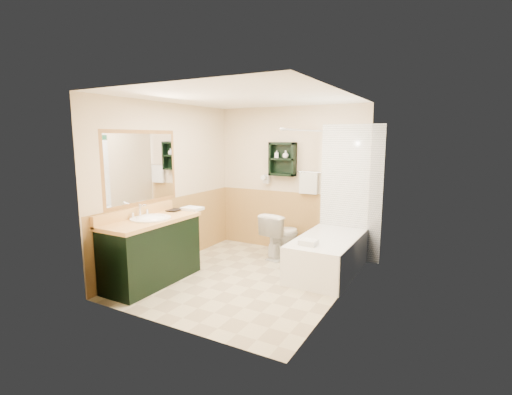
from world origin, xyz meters
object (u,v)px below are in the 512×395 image
object	(u,v)px
wall_shelf	(282,159)
soap_bottle_b	(286,155)
hair_dryer	(267,179)
toilet	(281,235)
soap_bottle_a	(277,156)
vanity_book	(169,203)
vanity	(152,251)
bathtub	(328,255)

from	to	relation	value
wall_shelf	soap_bottle_b	bearing A→B (deg)	-4.87
hair_dryer	wall_shelf	bearing A→B (deg)	-4.76
wall_shelf	hair_dryer	world-z (taller)	wall_shelf
hair_dryer	soap_bottle_b	xyz separation A→B (m)	(0.36, -0.03, 0.41)
toilet	soap_bottle_b	distance (m)	1.30
toilet	soap_bottle_a	distance (m)	1.30
soap_bottle_a	vanity_book	bearing A→B (deg)	-121.51
soap_bottle_b	vanity	bearing A→B (deg)	-114.37
bathtub	soap_bottle_b	size ratio (longest dim) A/B	11.84
bathtub	wall_shelf	bearing A→B (deg)	147.02
bathtub	vanity_book	bearing A→B (deg)	-156.59
hair_dryer	soap_bottle_b	distance (m)	0.55
hair_dryer	toilet	bearing A→B (deg)	-38.38
vanity_book	soap_bottle_a	size ratio (longest dim) A/B	1.70
vanity	bathtub	distance (m)	2.41
vanity	soap_bottle_b	distance (m)	2.60
wall_shelf	toilet	size ratio (longest dim) A/B	0.75
wall_shelf	soap_bottle_a	distance (m)	0.11
vanity_book	soap_bottle_a	bearing A→B (deg)	50.48
wall_shelf	hair_dryer	xyz separation A→B (m)	(-0.30, 0.02, -0.35)
vanity	vanity_book	distance (m)	0.78
vanity	bathtub	xyz separation A→B (m)	(1.92, 1.44, -0.17)
soap_bottle_a	soap_bottle_b	distance (m)	0.16
bathtub	vanity_book	distance (m)	2.38
vanity	toilet	distance (m)	2.06
soap_bottle_b	hair_dryer	bearing A→B (deg)	175.22
soap_bottle_b	bathtub	bearing A→B (deg)	-34.33
bathtub	soap_bottle_a	size ratio (longest dim) A/B	11.61
hair_dryer	toilet	size ratio (longest dim) A/B	0.33
toilet	soap_bottle_b	world-z (taller)	soap_bottle_b
bathtub	vanity_book	world-z (taller)	vanity_book
vanity_book	soap_bottle_b	xyz separation A→B (m)	(1.12, 1.56, 0.64)
wall_shelf	soap_bottle_a	bearing A→B (deg)	-177.19
bathtub	soap_bottle_a	xyz separation A→B (m)	(-1.13, 0.66, 1.34)
wall_shelf	vanity_book	distance (m)	1.98
vanity_book	soap_bottle_a	xyz separation A→B (m)	(0.96, 1.56, 0.62)
vanity	soap_bottle_b	size ratio (longest dim) A/B	10.71
hair_dryer	bathtub	bearing A→B (deg)	-27.51
wall_shelf	toilet	world-z (taller)	wall_shelf
bathtub	soap_bottle_b	world-z (taller)	soap_bottle_b
vanity	soap_bottle_a	bearing A→B (deg)	69.35
bathtub	soap_bottle_b	distance (m)	1.79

